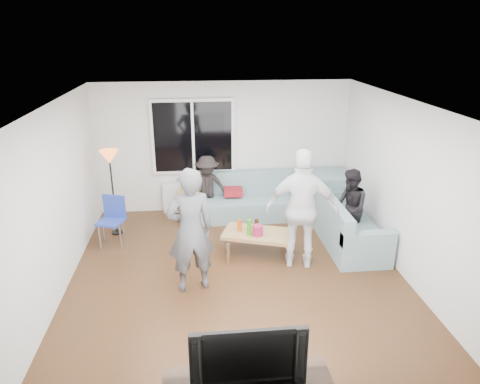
{
  "coord_description": "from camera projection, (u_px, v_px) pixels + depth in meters",
  "views": [
    {
      "loc": [
        -0.57,
        -5.76,
        3.55
      ],
      "look_at": [
        0.1,
        0.6,
        1.15
      ],
      "focal_mm": 32.96,
      "sensor_mm": 36.0,
      "label": 1
    }
  ],
  "objects": [
    {
      "name": "player_left",
      "position": [
        190.0,
        231.0,
        6.08
      ],
      "size": [
        0.74,
        0.57,
        1.82
      ],
      "primitive_type": "imported",
      "rotation": [
        0.0,
        0.0,
        3.36
      ],
      "color": "#4C4D51",
      "rests_on": "floor"
    },
    {
      "name": "window_mullion",
      "position": [
        193.0,
        137.0,
        8.52
      ],
      "size": [
        0.05,
        0.03,
        1.35
      ],
      "primitive_type": "cube",
      "color": "white",
      "rests_on": "window_frame"
    },
    {
      "name": "vase",
      "position": [
        187.0,
        179.0,
        8.79
      ],
      "size": [
        0.19,
        0.19,
        0.17
      ],
      "primitive_type": "imported",
      "rotation": [
        0.0,
        0.0,
        0.16
      ],
      "color": "white",
      "rests_on": "radiator"
    },
    {
      "name": "bottle_a",
      "position": [
        240.0,
        225.0,
        7.22
      ],
      "size": [
        0.07,
        0.07,
        0.2
      ],
      "primitive_type": "cylinder",
      "color": "#C7450B",
      "rests_on": "coffee_table"
    },
    {
      "name": "window_glass",
      "position": [
        193.0,
        137.0,
        8.53
      ],
      "size": [
        1.5,
        0.02,
        1.35
      ],
      "primitive_type": "cube",
      "color": "black",
      "rests_on": "window_frame"
    },
    {
      "name": "wall_right",
      "position": [
        408.0,
        191.0,
        6.46
      ],
      "size": [
        0.04,
        5.5,
        2.6
      ],
      "primitive_type": "cube",
      "color": "silver",
      "rests_on": "ground"
    },
    {
      "name": "sofa_back_section",
      "position": [
        242.0,
        196.0,
        8.66
      ],
      "size": [
        2.3,
        0.85,
        0.85
      ],
      "primitive_type": null,
      "color": "gray",
      "rests_on": "floor"
    },
    {
      "name": "cushion_yellow",
      "position": [
        189.0,
        195.0,
        8.52
      ],
      "size": [
        0.38,
        0.32,
        0.14
      ],
      "primitive_type": "cube",
      "rotation": [
        0.0,
        0.0,
        0.01
      ],
      "color": "gold",
      "rests_on": "sofa_back_section"
    },
    {
      "name": "floor_lamp",
      "position": [
        113.0,
        193.0,
        7.82
      ],
      "size": [
        0.32,
        0.32,
        1.56
      ],
      "primitive_type": null,
      "color": "orange",
      "rests_on": "floor"
    },
    {
      "name": "pitcher",
      "position": [
        258.0,
        230.0,
        7.08
      ],
      "size": [
        0.17,
        0.17,
        0.17
      ],
      "primitive_type": "cylinder",
      "color": "#991B48",
      "rests_on": "coffee_table"
    },
    {
      "name": "floor",
      "position": [
        238.0,
        278.0,
        6.68
      ],
      "size": [
        5.0,
        5.5,
        0.04
      ],
      "primitive_type": "cube",
      "color": "#56351C",
      "rests_on": "ground"
    },
    {
      "name": "wall_back",
      "position": [
        224.0,
        147.0,
        8.79
      ],
      "size": [
        5.0,
        0.04,
        2.6
      ],
      "primitive_type": "cube",
      "color": "silver",
      "rests_on": "ground"
    },
    {
      "name": "television",
      "position": [
        247.0,
        351.0,
        4.06
      ],
      "size": [
        1.07,
        0.14,
        0.62
      ],
      "primitive_type": "imported",
      "color": "black",
      "rests_on": "tv_console"
    },
    {
      "name": "wall_left",
      "position": [
        53.0,
        204.0,
        5.96
      ],
      "size": [
        0.04,
        5.5,
        2.6
      ],
      "primitive_type": "cube",
      "color": "silver",
      "rests_on": "ground"
    },
    {
      "name": "cushion_red",
      "position": [
        233.0,
        192.0,
        8.67
      ],
      "size": [
        0.37,
        0.32,
        0.13
      ],
      "primitive_type": "cube",
      "rotation": [
        0.0,
        0.0,
        -0.05
      ],
      "color": "maroon",
      "rests_on": "sofa_back_section"
    },
    {
      "name": "coffee_table",
      "position": [
        257.0,
        243.0,
        7.28
      ],
      "size": [
        1.24,
        0.92,
        0.4
      ],
      "primitive_type": "cube",
      "rotation": [
        0.0,
        0.0,
        -0.33
      ],
      "color": "#A58A50",
      "rests_on": "floor"
    },
    {
      "name": "ceiling",
      "position": [
        237.0,
        103.0,
        5.75
      ],
      "size": [
        5.0,
        5.5,
        0.04
      ],
      "primitive_type": "cube",
      "color": "white",
      "rests_on": "ground"
    },
    {
      "name": "radiator",
      "position": [
        195.0,
        197.0,
        8.97
      ],
      "size": [
        1.3,
        0.12,
        0.62
      ],
      "primitive_type": "cube",
      "color": "silver",
      "rests_on": "floor"
    },
    {
      "name": "player_right",
      "position": [
        302.0,
        210.0,
        6.7
      ],
      "size": [
        1.19,
        0.7,
        1.9
      ],
      "primitive_type": "imported",
      "rotation": [
        0.0,
        0.0,
        2.92
      ],
      "color": "silver",
      "rests_on": "floor"
    },
    {
      "name": "sofa_right_section",
      "position": [
        348.0,
        220.0,
        7.61
      ],
      "size": [
        2.0,
        0.85,
        0.85
      ],
      "primitive_type": null,
      "rotation": [
        0.0,
        0.0,
        1.57
      ],
      "color": "gray",
      "rests_on": "floor"
    },
    {
      "name": "potted_plant",
      "position": [
        204.0,
        174.0,
        8.79
      ],
      "size": [
        0.22,
        0.19,
        0.35
      ],
      "primitive_type": "imported",
      "rotation": [
        0.0,
        0.0,
        -0.21
      ],
      "color": "#386B2A",
      "rests_on": "radiator"
    },
    {
      "name": "spectator_back",
      "position": [
        207.0,
        187.0,
        8.55
      ],
      "size": [
        0.83,
        0.5,
        1.26
      ],
      "primitive_type": "imported",
      "rotation": [
        0.0,
        0.0,
        0.04
      ],
      "color": "black",
      "rests_on": "floor"
    },
    {
      "name": "bottle_c",
      "position": [
        256.0,
        224.0,
        7.27
      ],
      "size": [
        0.07,
        0.07,
        0.19
      ],
      "primitive_type": "cylinder",
      "color": "black",
      "rests_on": "coffee_table"
    },
    {
      "name": "bottle_b",
      "position": [
        249.0,
        227.0,
        7.07
      ],
      "size": [
        0.08,
        0.08,
        0.27
      ],
      "primitive_type": "cylinder",
      "color": "#368818",
      "rests_on": "coffee_table"
    },
    {
      "name": "sofa_corner",
      "position": [
        327.0,
        193.0,
        8.83
      ],
      "size": [
        0.85,
        0.85,
        0.85
      ],
      "primitive_type": "cube",
      "color": "gray",
      "rests_on": "floor"
    },
    {
      "name": "spectator_right",
      "position": [
        350.0,
        207.0,
        7.5
      ],
      "size": [
        0.52,
        0.66,
        1.34
      ],
      "primitive_type": "imported",
      "rotation": [
        0.0,
        0.0,
        -1.6
      ],
      "color": "black",
      "rests_on": "floor"
    },
    {
      "name": "window_frame",
      "position": [
        193.0,
        137.0,
        8.57
      ],
      "size": [
        1.62,
        0.06,
        1.47
      ],
      "primitive_type": "cube",
      "color": "white",
      "rests_on": "wall_back"
    },
    {
      "name": "wall_front",
      "position": [
        271.0,
        318.0,
        3.63
      ],
      "size": [
        5.0,
        0.04,
        2.6
      ],
      "primitive_type": "cube",
      "color": "silver",
      "rests_on": "ground"
    },
    {
      "name": "side_chair",
      "position": [
        111.0,
        222.0,
        7.51
      ],
      "size": [
        0.51,
        0.51,
        0.86
      ],
      "primitive_type": null,
      "rotation": [
        0.0,
        0.0,
        -0.32
      ],
      "color": "#253BA1",
      "rests_on": "floor"
    }
  ]
}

